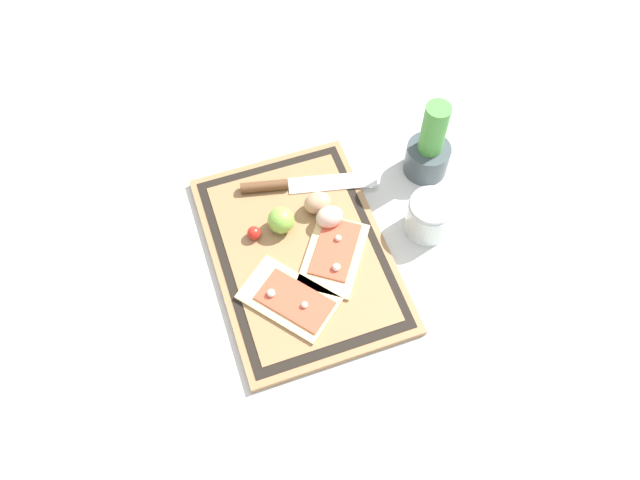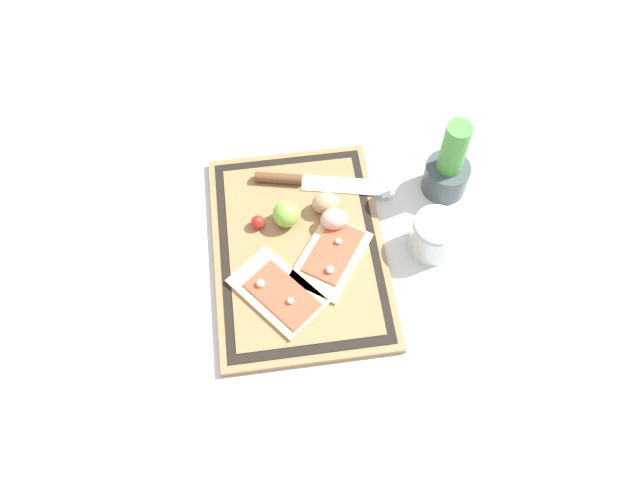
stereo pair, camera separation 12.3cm
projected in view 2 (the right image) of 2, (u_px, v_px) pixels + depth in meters
name	position (u px, v px, depth m)	size (l,w,h in m)	color
ground_plane	(299.00, 251.00, 1.26)	(6.00, 6.00, 0.00)	silver
cutting_board	(299.00, 249.00, 1.25)	(0.48, 0.34, 0.02)	#997047
pizza_slice_near	(278.00, 292.00, 1.19)	(0.21, 0.19, 0.02)	#DBBC7F
pizza_slice_far	(331.00, 256.00, 1.23)	(0.20, 0.19, 0.02)	#DBBC7F
knife	(300.00, 181.00, 1.31)	(0.09, 0.29, 0.02)	silver
egg_brown	(326.00, 203.00, 1.27)	(0.04, 0.06, 0.04)	tan
egg_pink	(334.00, 219.00, 1.25)	(0.04, 0.06, 0.04)	beige
lime	(286.00, 214.00, 1.25)	(0.05, 0.05, 0.05)	#7FB742
cherry_tomato_red	(258.00, 222.00, 1.26)	(0.03, 0.03, 0.03)	red
herb_pot	(448.00, 168.00, 1.28)	(0.09, 0.09, 0.19)	#3D474C
sauce_jar	(434.00, 237.00, 1.23)	(0.09, 0.09, 0.09)	silver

